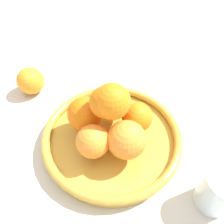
% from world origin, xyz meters
% --- Properties ---
extents(ground_plane, '(4.00, 4.00, 0.00)m').
position_xyz_m(ground_plane, '(0.00, 0.00, 0.00)').
color(ground_plane, beige).
extents(fruit_bowl, '(0.33, 0.33, 0.04)m').
position_xyz_m(fruit_bowl, '(0.00, 0.00, 0.02)').
color(fruit_bowl, gold).
rests_on(fruit_bowl, ground_plane).
extents(orange_pile, '(0.19, 0.19, 0.14)m').
position_xyz_m(orange_pile, '(-0.00, -0.00, 0.09)').
color(orange_pile, orange).
rests_on(orange_pile, fruit_bowl).
extents(stray_orange, '(0.08, 0.08, 0.08)m').
position_xyz_m(stray_orange, '(-0.28, -0.11, 0.04)').
color(stray_orange, orange).
rests_on(stray_orange, ground_plane).
extents(drinking_glass, '(0.07, 0.07, 0.09)m').
position_xyz_m(drinking_glass, '(0.22, 0.10, 0.05)').
color(drinking_glass, silver).
rests_on(drinking_glass, ground_plane).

